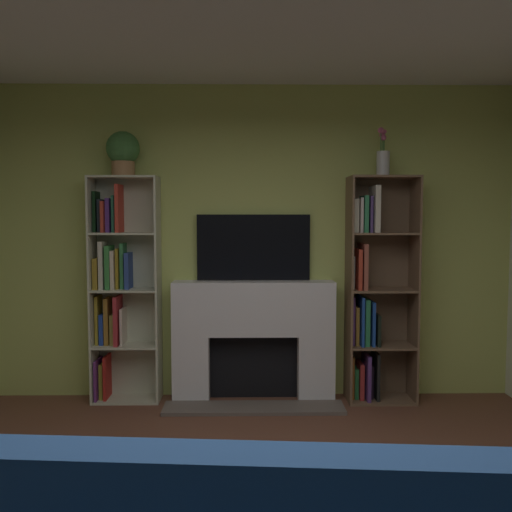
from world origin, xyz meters
TOP-DOWN VIEW (x-y plane):
  - wall_back_accent at (0.00, 2.64)m, footprint 4.75×0.06m
  - fireplace at (0.00, 2.49)m, footprint 1.52×0.55m
  - tv at (0.00, 2.58)m, footprint 1.00×0.06m
  - bookshelf_left at (-1.18, 2.51)m, footprint 0.59×0.28m
  - bookshelf_right at (1.04, 2.48)m, footprint 0.59×0.33m
  - potted_plant at (-1.12, 2.46)m, footprint 0.28×0.28m
  - vase_with_flowers at (1.11, 2.46)m, footprint 0.11×0.11m

SIDE VIEW (x-z plane):
  - fireplace at x=0.00m, z-range 0.04..1.09m
  - bookshelf_right at x=1.04m, z-range -0.04..1.92m
  - bookshelf_left at x=-1.18m, z-range 0.02..1.98m
  - tv at x=0.00m, z-range 1.06..1.64m
  - wall_back_accent at x=0.00m, z-range 0.00..2.78m
  - vase_with_flowers at x=1.11m, z-range 1.90..2.32m
  - potted_plant at x=-1.12m, z-range 1.98..2.36m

